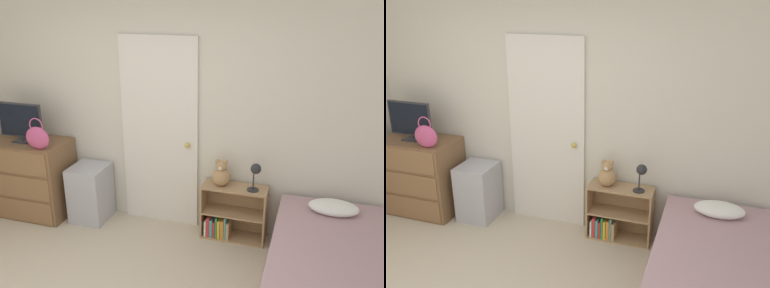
{
  "view_description": "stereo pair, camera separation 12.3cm",
  "coord_description": "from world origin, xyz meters",
  "views": [
    {
      "loc": [
        1.61,
        -1.96,
        2.49
      ],
      "look_at": [
        0.45,
        1.84,
        1.04
      ],
      "focal_mm": 40.0,
      "sensor_mm": 36.0,
      "label": 1
    },
    {
      "loc": [
        1.73,
        -1.92,
        2.49
      ],
      "look_at": [
        0.45,
        1.84,
        1.04
      ],
      "focal_mm": 40.0,
      "sensor_mm": 36.0,
      "label": 2
    }
  ],
  "objects": [
    {
      "name": "bookshelf",
      "position": [
        0.82,
        1.95,
        0.24
      ],
      "size": [
        0.67,
        0.27,
        0.59
      ],
      "color": "tan",
      "rests_on": "ground_plane"
    },
    {
      "name": "wall_back",
      "position": [
        0.0,
        2.12,
        1.27
      ],
      "size": [
        10.0,
        0.06,
        2.55
      ],
      "color": "beige",
      "rests_on": "ground_plane"
    },
    {
      "name": "storage_bin",
      "position": [
        -0.76,
        1.87,
        0.32
      ],
      "size": [
        0.39,
        0.42,
        0.64
      ],
      "color": "#ADADB7",
      "rests_on": "ground_plane"
    },
    {
      "name": "handbag",
      "position": [
        -1.19,
        1.63,
        1.02
      ],
      "size": [
        0.28,
        0.1,
        0.34
      ],
      "color": "#C64C7F",
      "rests_on": "dresser"
    },
    {
      "name": "teddy_bear",
      "position": [
        0.73,
        1.94,
        0.71
      ],
      "size": [
        0.19,
        0.19,
        0.28
      ],
      "color": "tan",
      "rests_on": "bookshelf"
    },
    {
      "name": "bed",
      "position": [
        1.84,
        1.09,
        0.27
      ],
      "size": [
        1.01,
        2.0,
        0.64
      ],
      "color": "brown",
      "rests_on": "ground_plane"
    },
    {
      "name": "tv",
      "position": [
        -1.51,
        1.78,
        1.12
      ],
      "size": [
        0.54,
        0.16,
        0.44
      ],
      "color": "#2D2D33",
      "rests_on": "dresser"
    },
    {
      "name": "desk_lamp",
      "position": [
        1.08,
        1.9,
        0.8
      ],
      "size": [
        0.13,
        0.13,
        0.3
      ],
      "color": "#262628",
      "rests_on": "bookshelf"
    },
    {
      "name": "door_closed",
      "position": [
        0.02,
        2.07,
        1.03
      ],
      "size": [
        0.85,
        0.09,
        2.06
      ],
      "color": "silver",
      "rests_on": "ground_plane"
    },
    {
      "name": "dresser",
      "position": [
        -1.46,
        1.8,
        0.44
      ],
      "size": [
        0.85,
        0.54,
        0.89
      ],
      "color": "brown",
      "rests_on": "ground_plane"
    }
  ]
}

